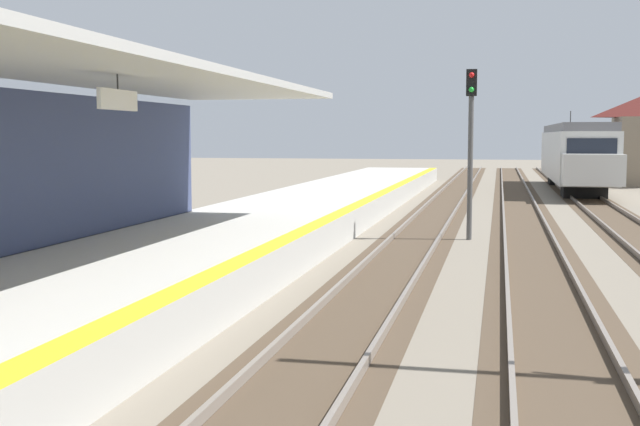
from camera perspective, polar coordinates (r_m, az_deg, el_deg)
The scene contains 5 objects.
station_platform at distance 20.08m, azimuth -7.63°, elevation -2.44°, with size 5.00×80.00×0.91m.
track_pair_nearest_platform at distance 23.02m, azimuth 6.23°, elevation -2.43°, with size 2.34×120.00×0.16m.
track_pair_middle at distance 22.91m, azimuth 14.72°, elevation -2.61°, with size 2.34×120.00×0.16m.
approaching_train at distance 49.78m, azimuth 17.53°, elevation 4.02°, with size 2.93×19.60×4.76m.
rail_signal_post at distance 25.20m, azimuth 10.56°, elevation 5.36°, with size 0.32×0.34×5.20m.
Camera 1 is at (4.36, -2.68, 3.18)m, focal length 45.46 mm.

